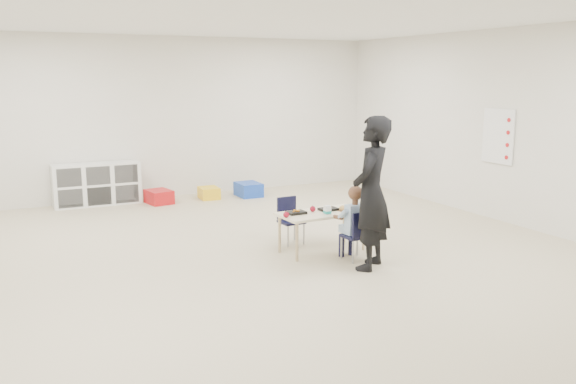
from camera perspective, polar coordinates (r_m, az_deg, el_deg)
name	(u,v)px	position (r m, az deg, el deg)	size (l,w,h in m)	color
room	(267,143)	(6.69, -1.95, 4.60)	(9.00, 9.02, 2.80)	beige
table	(322,231)	(7.48, 3.19, -3.68)	(1.11, 0.61, 0.49)	#FFF0CB
chair_near	(355,235)	(7.16, 6.33, -4.03)	(0.29, 0.27, 0.59)	black
chair_far	(291,221)	(7.80, 0.32, -2.72)	(0.29, 0.27, 0.59)	black
child	(356,221)	(7.12, 6.36, -2.70)	(0.39, 0.39, 0.93)	#ADC8EA
lunch_tray_near	(328,209)	(7.52, 3.80, -1.61)	(0.22, 0.16, 0.03)	black
lunch_tray_far	(296,213)	(7.31, 0.78, -1.94)	(0.22, 0.16, 0.03)	black
milk_carton	(327,210)	(7.30, 3.70, -1.70)	(0.07, 0.07, 0.10)	white
bread_roll	(343,208)	(7.50, 5.15, -1.51)	(0.09, 0.09, 0.07)	tan
apple_near	(313,209)	(7.42, 2.33, -1.59)	(0.07, 0.07, 0.07)	maroon
apple_far	(286,215)	(7.11, -0.17, -2.14)	(0.07, 0.07, 0.07)	maroon
cubby_shelf	(97,184)	(10.61, -17.45, 0.71)	(1.40, 0.40, 0.70)	white
rules_poster	(498,136)	(9.49, 19.07, 4.96)	(0.02, 0.60, 0.80)	white
adult	(371,193)	(6.76, 7.80, -0.13)	(0.62, 0.41, 1.70)	black
bin_red	(159,197)	(10.50, -11.98, -0.44)	(0.36, 0.47, 0.23)	red
bin_yellow	(209,193)	(10.77, -7.41, -0.08)	(0.32, 0.41, 0.20)	yellow
bin_blue	(249,189)	(10.91, -3.72, 0.24)	(0.39, 0.50, 0.24)	blue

